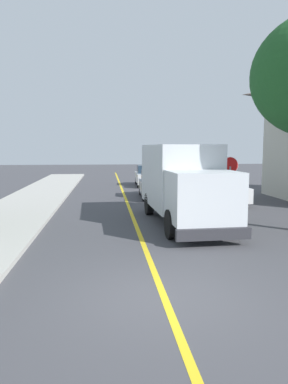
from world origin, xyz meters
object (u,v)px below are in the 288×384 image
(parked_car_mid, at_px, (147,176))
(parked_van_across, at_px, (221,189))
(parked_car_near, at_px, (155,185))
(stop_sign, at_px, (230,174))
(box_truck, at_px, (182,180))

(parked_car_mid, xyz_separation_m, parked_van_across, (3.03, -9.84, 0.00))
(parked_car_near, height_order, stop_sign, stop_sign)
(parked_car_near, height_order, parked_car_mid, same)
(parked_car_near, xyz_separation_m, parked_van_across, (3.34, -2.72, 0.00))
(box_truck, height_order, stop_sign, box_truck)
(parked_car_near, bearing_deg, parked_van_across, -39.11)
(box_truck, distance_m, stop_sign, 3.46)
(stop_sign, bearing_deg, parked_van_across, 79.37)
(parked_car_near, relative_size, parked_van_across, 1.00)
(parked_car_mid, height_order, parked_van_across, same)
(parked_van_across, bearing_deg, stop_sign, -100.63)
(parked_car_mid, distance_m, parked_van_across, 10.29)
(parked_car_mid, bearing_deg, parked_van_across, -72.89)
(stop_sign, bearing_deg, parked_car_near, 117.12)
(parked_van_across, height_order, stop_sign, stop_sign)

